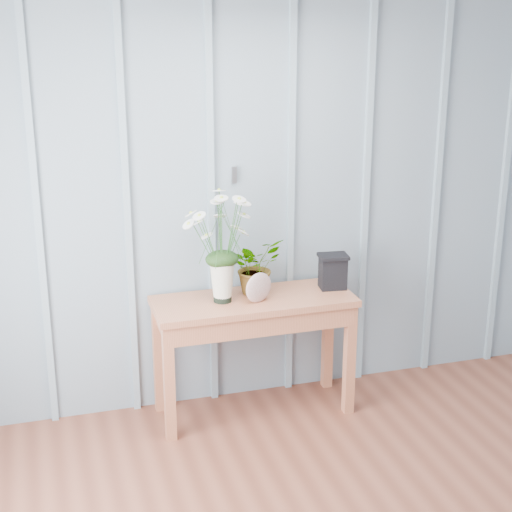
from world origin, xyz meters
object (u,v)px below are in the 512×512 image
object	(u,v)px
sideboard	(254,316)
carved_box	(333,271)
daisy_vase	(222,232)
felt_disc_vessel	(259,288)

from	to	relation	value
sideboard	carved_box	size ratio (longest dim) A/B	5.58
sideboard	daisy_vase	size ratio (longest dim) A/B	1.78
felt_disc_vessel	carved_box	distance (m)	0.51
sideboard	daisy_vase	bearing A→B (deg)	178.31
felt_disc_vessel	carved_box	size ratio (longest dim) A/B	0.85
daisy_vase	felt_disc_vessel	distance (m)	0.39
felt_disc_vessel	carved_box	xyz separation A→B (m)	(0.50, 0.10, 0.02)
daisy_vase	felt_disc_vessel	world-z (taller)	daisy_vase
sideboard	felt_disc_vessel	size ratio (longest dim) A/B	6.60
sideboard	carved_box	xyz separation A→B (m)	(0.51, 0.03, 0.22)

